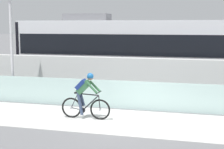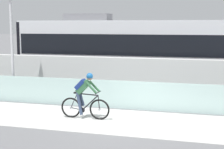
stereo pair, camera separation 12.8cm
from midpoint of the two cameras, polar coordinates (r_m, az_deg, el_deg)
name	(u,v)px [view 2 (the right image)]	position (r m, az deg, el deg)	size (l,w,h in m)	color
ground_plane	(124,122)	(12.32, 2.18, -7.41)	(200.00, 200.00, 0.00)	slate
bike_path_deck	(124,121)	(12.31, 2.18, -7.38)	(32.00, 3.20, 0.01)	beige
glass_parapet	(136,95)	(13.95, 4.00, -3.29)	(32.00, 0.05, 1.10)	silver
concrete_barrier_wall	(145,79)	(15.63, 5.37, -0.76)	(32.00, 0.36, 1.82)	silver
tram_rail_near	(154,90)	(18.19, 6.77, -2.45)	(32.00, 0.08, 0.01)	#595654
tram_rail_far	(158,85)	(19.59, 7.44, -1.72)	(32.00, 0.08, 0.01)	#595654
tram	(124,51)	(19.00, 2.04, 3.78)	(11.06, 2.54, 3.81)	silver
cyclist_on_bike	(85,96)	(12.52, -4.02, -3.40)	(1.77, 0.58, 1.61)	black
lamp_post_antenna	(11,23)	(15.99, -15.33, 7.76)	(0.28, 0.28, 5.20)	gray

